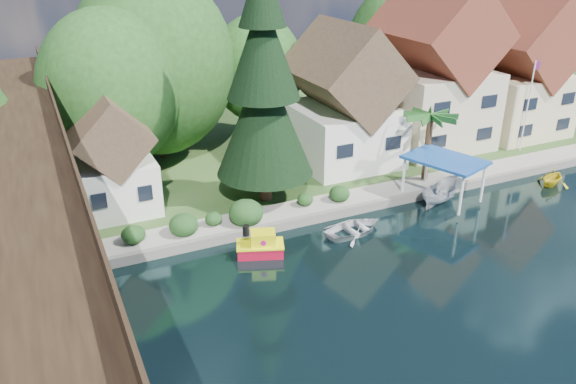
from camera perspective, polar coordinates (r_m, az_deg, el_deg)
name	(u,v)px	position (r m, az deg, el deg)	size (l,w,h in m)	color
ground	(377,287)	(30.92, 8.99, -9.47)	(140.00, 140.00, 0.00)	black
bank	(195,116)	(59.38, -9.41, 7.64)	(140.00, 52.00, 0.50)	#27481C
seawall	(361,208)	(38.48, 7.48, -1.64)	(60.00, 0.40, 0.62)	slate
promenade	(376,193)	(40.37, 8.93, -0.09)	(50.00, 2.60, 0.06)	gray
trestle_bridge	(31,215)	(28.63, -24.62, -2.17)	(4.12, 44.18, 9.30)	black
house_left	(343,105)	(44.62, 5.64, 8.79)	(7.64, 8.64, 11.02)	white
house_center	(434,76)	(49.77, 14.57, 11.30)	(8.65, 9.18, 13.89)	beige
house_right	(517,75)	(55.62, 22.21, 10.94)	(8.15, 8.64, 12.45)	beige
shed	(113,163)	(38.03, -17.36, 2.87)	(5.09, 5.40, 7.85)	white
bg_trees	(247,71)	(46.17, -4.22, 12.12)	(49.90, 13.30, 10.57)	#382314
shrubs	(236,213)	(35.65, -5.34, -2.09)	(15.76, 2.47, 1.70)	#143915
conifer	(264,89)	(36.52, -2.50, 10.38)	(6.52, 6.52, 16.06)	#382314
palm_tree	(431,119)	(41.85, 14.29, 7.24)	(4.65, 4.65, 5.43)	#382314
flagpole	(530,97)	(50.68, 23.39, 8.87)	(1.16, 0.40, 7.65)	white
tugboat	(261,246)	(33.12, -2.78, -5.46)	(3.12, 2.38, 2.00)	#B60C27
boat_white_a	(354,227)	(35.75, 6.76, -3.55)	(2.87, 4.01, 0.83)	silver
boat_canopy	(442,184)	(40.59, 15.39, 0.81)	(5.04, 6.03, 3.32)	silver
boat_yellow	(553,176)	(46.65, 25.32, 1.47)	(2.40, 2.79, 1.47)	yellow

